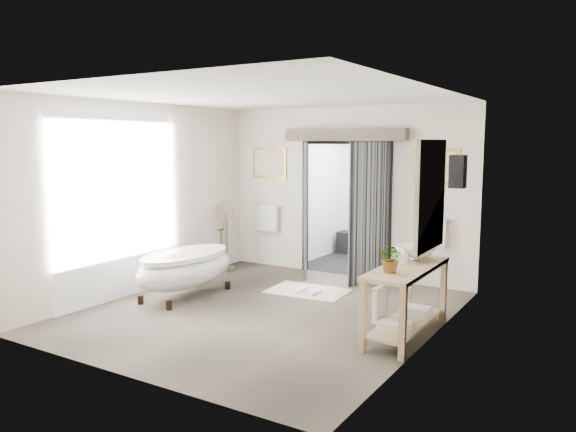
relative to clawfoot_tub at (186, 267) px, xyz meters
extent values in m
plane|color=#655A4B|center=(1.44, -0.02, -0.44)|extent=(5.00, 5.00, 0.00)
cube|color=beige|center=(1.44, -2.52, 1.01)|extent=(4.50, 0.02, 2.90)
cube|color=beige|center=(-0.81, -0.02, 1.01)|extent=(0.02, 5.00, 2.90)
cube|color=beige|center=(3.69, -0.02, 1.01)|extent=(0.02, 5.00, 2.90)
cube|color=beige|center=(-0.09, 2.48, 1.01)|extent=(1.45, 0.02, 2.90)
cube|color=beige|center=(2.96, 2.48, 1.01)|extent=(1.45, 0.02, 2.90)
cube|color=beige|center=(1.44, 2.48, 2.16)|extent=(1.60, 0.02, 0.60)
cube|color=white|center=(1.44, -0.02, 2.46)|extent=(4.50, 5.00, 0.02)
cube|color=white|center=(-0.76, -0.62, 0.91)|extent=(0.02, 2.20, 2.70)
cube|color=gray|center=(3.66, 0.03, 1.26)|extent=(0.05, 0.95, 1.25)
cube|color=silver|center=(3.63, 0.03, 1.26)|extent=(0.01, 0.80, 1.10)
cube|color=black|center=(3.57, 1.53, 1.46)|extent=(0.20, 0.20, 0.45)
sphere|color=#FFCC8C|center=(3.57, 1.53, 1.46)|extent=(0.10, 0.10, 0.10)
cube|color=black|center=(1.44, 3.48, -0.44)|extent=(2.20, 2.00, 0.01)
cube|color=white|center=(1.44, 3.48, 2.06)|extent=(2.20, 2.00, 0.02)
cube|color=white|center=(1.44, 4.48, 0.81)|extent=(2.20, 0.02, 2.50)
cube|color=white|center=(0.34, 3.48, 0.81)|extent=(0.02, 2.00, 2.50)
cube|color=white|center=(2.54, 3.48, 0.81)|extent=(0.02, 2.00, 2.50)
cube|color=black|center=(1.44, 4.30, -0.22)|extent=(2.00, 0.35, 0.45)
cylinder|color=silver|center=(1.04, 4.45, 1.16)|extent=(0.40, 0.03, 0.40)
cylinder|color=silver|center=(1.84, 4.45, 1.16)|extent=(0.40, 0.03, 0.40)
cube|color=black|center=(0.64, 2.48, 0.71)|extent=(0.07, 0.10, 2.30)
cube|color=black|center=(2.24, 2.48, 0.71)|extent=(0.07, 0.10, 2.30)
cube|color=black|center=(1.44, 2.48, 1.86)|extent=(1.67, 0.10, 0.07)
cube|color=black|center=(0.84, 2.13, 0.71)|extent=(0.45, 0.71, 2.30)
cube|color=black|center=(2.04, 2.13, 0.71)|extent=(0.45, 0.71, 2.30)
cube|color=brown|center=(1.44, 2.38, 1.98)|extent=(2.20, 0.20, 0.20)
cube|color=#AD843E|center=(-0.11, 2.46, 1.48)|extent=(0.72, 0.03, 0.57)
cube|color=beige|center=(-0.11, 2.45, 1.48)|extent=(0.62, 0.01, 0.47)
cube|color=#AD843E|center=(2.99, 2.46, 1.48)|extent=(0.72, 0.03, 0.57)
cube|color=beige|center=(2.99, 2.45, 1.48)|extent=(0.62, 0.01, 0.47)
cylinder|color=silver|center=(-0.11, 2.42, 0.68)|extent=(0.60, 0.02, 0.02)
cube|color=white|center=(-0.11, 2.40, 0.46)|extent=(0.42, 0.08, 0.48)
cylinder|color=silver|center=(2.99, 2.42, 0.68)|extent=(0.60, 0.02, 0.02)
cube|color=white|center=(2.99, 2.40, 0.46)|extent=(0.42, 0.08, 0.48)
cylinder|color=black|center=(-0.27, -0.66, -0.38)|extent=(0.09, 0.09, 0.13)
cylinder|color=black|center=(0.27, -0.66, -0.38)|extent=(0.09, 0.09, 0.13)
cylinder|color=black|center=(-0.27, 0.66, -0.38)|extent=(0.09, 0.09, 0.13)
cylinder|color=black|center=(0.27, 0.66, -0.38)|extent=(0.09, 0.09, 0.13)
ellipsoid|color=white|center=(0.00, 0.00, -0.02)|extent=(0.83, 1.86, 0.59)
cylinder|color=black|center=(0.00, 0.85, 0.34)|extent=(0.03, 0.03, 0.24)
cube|color=tan|center=(3.18, -0.71, -0.02)|extent=(0.07, 0.07, 0.85)
cube|color=tan|center=(3.64, -0.71, -0.02)|extent=(0.07, 0.07, 0.85)
cube|color=tan|center=(3.18, 0.77, -0.02)|extent=(0.07, 0.07, 0.85)
cube|color=tan|center=(3.64, 0.77, -0.02)|extent=(0.07, 0.07, 0.85)
cube|color=tan|center=(3.41, 0.03, 0.38)|extent=(0.55, 1.60, 0.05)
cube|color=tan|center=(3.41, 0.03, -0.28)|extent=(0.45, 1.50, 0.03)
cylinder|color=silver|center=(3.14, 0.03, 0.16)|extent=(0.02, 1.40, 0.02)
cube|color=white|center=(3.14, -0.12, -0.04)|extent=(0.06, 0.34, 0.42)
cube|color=white|center=(3.41, -0.32, -0.22)|extent=(0.35, 0.25, 0.10)
cube|color=white|center=(3.41, 0.38, -0.22)|extent=(0.35, 0.25, 0.10)
cube|color=brown|center=(-0.53, 1.64, -0.40)|extent=(0.24, 0.24, 0.09)
cylinder|color=brown|center=(-0.53, 1.64, 0.11)|extent=(0.10, 0.10, 0.94)
cylinder|color=silver|center=(-0.53, 1.66, 0.64)|extent=(0.33, 0.02, 0.33)
cylinder|color=brown|center=(-0.53, 1.64, 0.64)|extent=(0.38, 0.02, 0.38)
cube|color=beige|center=(1.43, 1.19, -0.44)|extent=(1.25, 0.88, 0.01)
cube|color=white|center=(1.36, 1.05, -0.40)|extent=(0.12, 0.28, 0.05)
cube|color=white|center=(1.62, 1.05, -0.40)|extent=(0.12, 0.28, 0.05)
imported|color=white|center=(3.37, 0.43, 0.50)|extent=(0.61, 0.61, 0.18)
imported|color=gray|center=(3.37, -0.36, 0.57)|extent=(0.35, 0.33, 0.33)
imported|color=gray|center=(3.33, 0.15, 0.50)|extent=(0.08, 0.09, 0.18)
imported|color=gray|center=(3.40, 0.70, 0.48)|extent=(0.15, 0.15, 0.15)
camera|label=1|loc=(5.59, -6.19, 1.85)|focal=35.00mm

